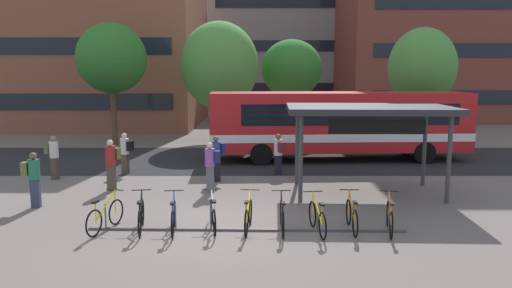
{
  "coord_description": "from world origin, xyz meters",
  "views": [
    {
      "loc": [
        0.97,
        -12.13,
        4.11
      ],
      "look_at": [
        0.94,
        4.47,
        1.61
      ],
      "focal_mm": 33.29,
      "sensor_mm": 36.0,
      "label": 1
    }
  ],
  "objects_px": {
    "parked_bicycle_blue_2": "(174,217)",
    "commuter_black_pack_1": "(126,151)",
    "parked_bicycle_silver_3": "(214,216)",
    "street_tree_2": "(292,69)",
    "commuter_maroon_pack_3": "(279,152)",
    "city_bus": "(338,123)",
    "parked_bicycle_orange_8": "(391,218)",
    "commuter_navy_pack_5": "(218,155)",
    "parked_bicycle_yellow_0": "(106,216)",
    "commuter_navy_pack_4": "(212,163)",
    "commuter_olive_pack_2": "(54,154)",
    "commuter_olive_pack_6": "(112,161)",
    "street_tree_3": "(220,66)",
    "parked_bicycle_orange_7": "(353,217)",
    "street_tree_0": "(423,67)",
    "commuter_olive_pack_0": "(34,176)",
    "transit_shelter": "(369,112)",
    "parked_bicycle_black_5": "(283,217)",
    "parked_bicycle_black_1": "(142,217)",
    "parked_bicycle_yellow_6": "(318,219)",
    "parked_bicycle_yellow_4": "(249,216)",
    "street_tree_1": "(112,59)"
  },
  "relations": [
    {
      "from": "transit_shelter",
      "to": "street_tree_2",
      "type": "xyz_separation_m",
      "value": [
        -1.54,
        14.44,
        1.54
      ]
    },
    {
      "from": "commuter_black_pack_1",
      "to": "parked_bicycle_yellow_4",
      "type": "bearing_deg",
      "value": 143.43
    },
    {
      "from": "city_bus",
      "to": "street_tree_3",
      "type": "relative_size",
      "value": 1.71
    },
    {
      "from": "street_tree_0",
      "to": "commuter_navy_pack_4",
      "type": "bearing_deg",
      "value": -134.5
    },
    {
      "from": "parked_bicycle_black_1",
      "to": "commuter_olive_pack_6",
      "type": "relative_size",
      "value": 0.95
    },
    {
      "from": "commuter_olive_pack_2",
      "to": "commuter_olive_pack_6",
      "type": "height_order",
      "value": "commuter_olive_pack_6"
    },
    {
      "from": "commuter_olive_pack_0",
      "to": "commuter_maroon_pack_3",
      "type": "xyz_separation_m",
      "value": [
        7.72,
        4.73,
        -0.03
      ]
    },
    {
      "from": "parked_bicycle_blue_2",
      "to": "commuter_black_pack_1",
      "type": "relative_size",
      "value": 1.03
    },
    {
      "from": "parked_bicycle_silver_3",
      "to": "parked_bicycle_orange_7",
      "type": "relative_size",
      "value": 0.99
    },
    {
      "from": "parked_bicycle_black_5",
      "to": "transit_shelter",
      "type": "xyz_separation_m",
      "value": [
        3.11,
        4.0,
        2.42
      ]
    },
    {
      "from": "city_bus",
      "to": "parked_bicycle_orange_7",
      "type": "bearing_deg",
      "value": 79.79
    },
    {
      "from": "parked_bicycle_black_5",
      "to": "commuter_navy_pack_4",
      "type": "bearing_deg",
      "value": 28.54
    },
    {
      "from": "commuter_maroon_pack_3",
      "to": "parked_bicycle_silver_3",
      "type": "bearing_deg",
      "value": 134.86
    },
    {
      "from": "parked_bicycle_silver_3",
      "to": "parked_bicycle_orange_7",
      "type": "height_order",
      "value": "same"
    },
    {
      "from": "parked_bicycle_blue_2",
      "to": "commuter_olive_pack_0",
      "type": "xyz_separation_m",
      "value": [
        -4.66,
        2.26,
        0.61
      ]
    },
    {
      "from": "commuter_black_pack_1",
      "to": "street_tree_1",
      "type": "bearing_deg",
      "value": -53.03
    },
    {
      "from": "city_bus",
      "to": "parked_bicycle_orange_8",
      "type": "bearing_deg",
      "value": 85.11
    },
    {
      "from": "parked_bicycle_yellow_0",
      "to": "commuter_navy_pack_4",
      "type": "xyz_separation_m",
      "value": [
        2.4,
        4.03,
        0.63
      ]
    },
    {
      "from": "parked_bicycle_yellow_4",
      "to": "parked_bicycle_black_5",
      "type": "xyz_separation_m",
      "value": [
        0.88,
        -0.09,
        0.0
      ]
    },
    {
      "from": "city_bus",
      "to": "commuter_navy_pack_4",
      "type": "distance_m",
      "value": 8.25
    },
    {
      "from": "parked_bicycle_black_5",
      "to": "commuter_navy_pack_4",
      "type": "relative_size",
      "value": 0.99
    },
    {
      "from": "commuter_olive_pack_2",
      "to": "commuter_navy_pack_5",
      "type": "relative_size",
      "value": 0.97
    },
    {
      "from": "parked_bicycle_yellow_4",
      "to": "street_tree_2",
      "type": "distance_m",
      "value": 18.94
    },
    {
      "from": "parked_bicycle_orange_8",
      "to": "street_tree_1",
      "type": "bearing_deg",
      "value": 48.45
    },
    {
      "from": "commuter_olive_pack_6",
      "to": "street_tree_0",
      "type": "bearing_deg",
      "value": 160.59
    },
    {
      "from": "parked_bicycle_orange_8",
      "to": "commuter_navy_pack_5",
      "type": "bearing_deg",
      "value": 51.35
    },
    {
      "from": "parked_bicycle_yellow_6",
      "to": "street_tree_2",
      "type": "height_order",
      "value": "street_tree_2"
    },
    {
      "from": "parked_bicycle_black_5",
      "to": "parked_bicycle_orange_8",
      "type": "xyz_separation_m",
      "value": [
        2.79,
        -0.06,
        0.0
      ]
    },
    {
      "from": "parked_bicycle_black_5",
      "to": "commuter_black_pack_1",
      "type": "height_order",
      "value": "commuter_black_pack_1"
    },
    {
      "from": "parked_bicycle_blue_2",
      "to": "commuter_maroon_pack_3",
      "type": "xyz_separation_m",
      "value": [
        3.06,
        6.99,
        0.57
      ]
    },
    {
      "from": "parked_bicycle_blue_2",
      "to": "parked_bicycle_orange_8",
      "type": "bearing_deg",
      "value": -97.33
    },
    {
      "from": "commuter_olive_pack_6",
      "to": "transit_shelter",
      "type": "bearing_deg",
      "value": 120.88
    },
    {
      "from": "parked_bicycle_yellow_0",
      "to": "parked_bicycle_black_1",
      "type": "height_order",
      "value": "same"
    },
    {
      "from": "commuter_navy_pack_4",
      "to": "street_tree_2",
      "type": "height_order",
      "value": "street_tree_2"
    },
    {
      "from": "parked_bicycle_blue_2",
      "to": "parked_bicycle_silver_3",
      "type": "xyz_separation_m",
      "value": [
        1.01,
        0.17,
        0.0
      ]
    },
    {
      "from": "city_bus",
      "to": "street_tree_3",
      "type": "bearing_deg",
      "value": -48.59
    },
    {
      "from": "city_bus",
      "to": "parked_bicycle_orange_8",
      "type": "height_order",
      "value": "city_bus"
    },
    {
      "from": "parked_bicycle_black_5",
      "to": "street_tree_2",
      "type": "xyz_separation_m",
      "value": [
        1.57,
        18.44,
        3.97
      ]
    },
    {
      "from": "parked_bicycle_yellow_0",
      "to": "commuter_navy_pack_4",
      "type": "height_order",
      "value": "commuter_navy_pack_4"
    },
    {
      "from": "transit_shelter",
      "to": "commuter_maroon_pack_3",
      "type": "height_order",
      "value": "transit_shelter"
    },
    {
      "from": "parked_bicycle_yellow_4",
      "to": "commuter_olive_pack_2",
      "type": "height_order",
      "value": "commuter_olive_pack_2"
    },
    {
      "from": "parked_bicycle_black_5",
      "to": "parked_bicycle_yellow_4",
      "type": "bearing_deg",
      "value": 84.51
    },
    {
      "from": "parked_bicycle_orange_7",
      "to": "street_tree_1",
      "type": "relative_size",
      "value": 0.25
    },
    {
      "from": "street_tree_2",
      "to": "street_tree_3",
      "type": "xyz_separation_m",
      "value": [
        -4.4,
        -1.97,
        0.17
      ]
    },
    {
      "from": "parked_bicycle_silver_3",
      "to": "parked_bicycle_orange_8",
      "type": "relative_size",
      "value": 1.01
    },
    {
      "from": "city_bus",
      "to": "parked_bicycle_yellow_0",
      "type": "xyz_separation_m",
      "value": [
        -7.78,
        -10.24,
        -1.39
      ]
    },
    {
      "from": "parked_bicycle_yellow_6",
      "to": "commuter_black_pack_1",
      "type": "height_order",
      "value": "commuter_black_pack_1"
    },
    {
      "from": "parked_bicycle_silver_3",
      "to": "street_tree_2",
      "type": "bearing_deg",
      "value": -19.6
    },
    {
      "from": "parked_bicycle_orange_8",
      "to": "street_tree_3",
      "type": "distance_m",
      "value": 17.94
    },
    {
      "from": "transit_shelter",
      "to": "commuter_olive_pack_2",
      "type": "xyz_separation_m",
      "value": [
        -11.64,
        2.18,
        -1.82
      ]
    }
  ]
}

